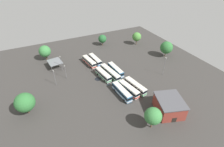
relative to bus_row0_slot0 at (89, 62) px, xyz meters
The scene contains 23 objects.
ground_plane 15.53m from the bus_row0_slot0, 21.25° to the left, with size 108.95×108.95×0.00m, color #383533.
bus_row0_slot0 is the anchor object (origin of this frame).
bus_row0_slot1 3.62m from the bus_row0_slot0, 97.98° to the left, with size 11.39×3.75×3.49m.
bus_row1_slot0 14.75m from the bus_row0_slot0, ahead, with size 11.35×4.16×3.49m.
bus_row1_slot1 15.66m from the bus_row0_slot0, 21.27° to the left, with size 14.52×4.69×3.49m.
bus_row1_slot2 16.44m from the bus_row0_slot0, 34.13° to the left, with size 12.11×3.39×3.49m.
bus_row2_slot0 30.03m from the bus_row0_slot0, ahead, with size 12.22×3.52×3.49m.
bus_row2_slot1 30.54m from the bus_row0_slot0, 14.12° to the left, with size 11.59×4.66×3.49m.
bus_row2_slot2 31.16m from the bus_row0_slot0, 20.96° to the left, with size 12.27×4.60×3.49m.
depot_building 48.32m from the bus_row0_slot0, 18.50° to the left, with size 13.43×12.36×6.04m.
maintenance_shelter 18.09m from the bus_row0_slot0, 107.26° to the right, with size 8.69×7.46×3.48m.
lamp_post_by_building 39.36m from the bus_row0_slot0, 49.40° to the left, with size 0.56×0.28×9.78m.
lamp_post_mid_lot 22.58m from the bus_row0_slot0, 62.74° to the right, with size 0.56×0.28×7.90m.
lamp_post_far_corner 16.32m from the bus_row0_slot0, 62.93° to the right, with size 0.56×0.28×7.31m.
lamp_post_near_entrance 14.98m from the bus_row0_slot0, 91.10° to the right, with size 0.56×0.28×8.50m.
tree_south_edge 38.87m from the bus_row0_slot0, 105.91° to the left, with size 5.82×5.82×8.39m.
tree_north_edge 49.35m from the bus_row0_slot0, ahead, with size 5.91×5.91×8.68m.
tree_northeast 25.44m from the bus_row0_slot0, 140.00° to the left, with size 5.36×5.36×7.27m.
tree_west_edge 45.10m from the bus_row0_slot0, 75.83° to the left, with size 7.14×7.14×9.29m.
tree_east_edge 26.01m from the bus_row0_slot0, 127.73° to the right, with size 6.53×6.53×8.71m.
tree_northwest 40.28m from the bus_row0_slot0, 54.80° to the right, with size 7.25×7.25×9.07m.
puddle_back_corner 21.05m from the bus_row0_slot0, ahead, with size 1.82×1.82×0.01m, color black.
puddle_centre_drain 14.79m from the bus_row0_slot0, ahead, with size 3.06×3.06×0.01m, color black.
Camera 1 is at (62.58, -29.36, 49.05)m, focal length 27.10 mm.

